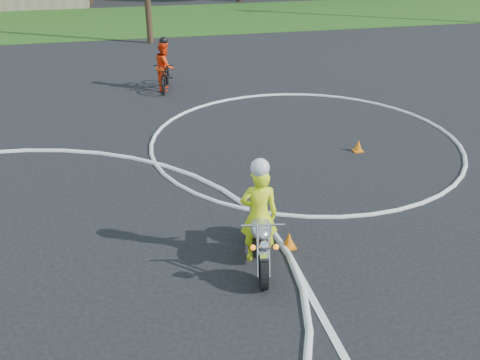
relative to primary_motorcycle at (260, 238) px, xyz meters
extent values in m
cube|color=#1E4714|center=(-5.45, 24.07, -0.49)|extent=(120.00, 10.00, 0.02)
torus|color=silver|center=(2.55, 5.07, -0.49)|extent=(8.10, 8.10, 0.10)
cylinder|color=black|center=(-0.12, -0.64, -0.21)|extent=(0.22, 0.60, 0.59)
cylinder|color=black|center=(0.12, 0.72, -0.21)|extent=(0.22, 0.60, 0.59)
cube|color=black|center=(0.01, 0.09, -0.11)|extent=(0.37, 0.58, 0.29)
ellipsoid|color=silver|center=(-0.02, -0.11, 0.26)|extent=(0.46, 0.68, 0.28)
cube|color=black|center=(0.06, 0.38, 0.23)|extent=(0.36, 0.63, 0.10)
cylinder|color=white|center=(-0.19, -0.55, 0.14)|extent=(0.10, 0.36, 0.79)
cylinder|color=white|center=(-0.02, -0.58, 0.14)|extent=(0.10, 0.36, 0.79)
cube|color=silver|center=(-0.12, -0.66, 0.11)|extent=(0.17, 0.24, 0.05)
cylinder|color=silver|center=(-0.07, -0.40, 0.50)|extent=(0.68, 0.16, 0.04)
sphere|color=white|center=(-0.13, -0.74, 0.33)|extent=(0.18, 0.18, 0.18)
sphere|color=orange|center=(-0.31, -0.69, 0.30)|extent=(0.09, 0.09, 0.09)
sphere|color=orange|center=(0.04, -0.75, 0.30)|extent=(0.09, 0.09, 0.09)
cylinder|color=silver|center=(0.24, 0.45, -0.21)|extent=(0.22, 0.79, 0.08)
imported|color=#E4FF1A|center=(0.00, 0.14, 0.37)|extent=(0.70, 0.52, 1.74)
sphere|color=silver|center=(0.00, 0.09, 1.26)|extent=(0.31, 0.31, 0.31)
imported|color=black|center=(-0.50, 10.53, -0.02)|extent=(1.00, 1.94, 0.97)
imported|color=#FD370D|center=(-0.50, 10.53, 0.31)|extent=(0.75, 0.89, 1.62)
sphere|color=black|center=(-0.50, 10.53, 1.14)|extent=(0.28, 0.28, 0.28)
cone|color=orange|center=(0.62, 0.35, -0.35)|extent=(0.22, 0.22, 0.30)
cube|color=orange|center=(0.62, 0.35, -0.49)|extent=(0.24, 0.24, 0.03)
cone|color=orange|center=(3.65, 4.11, -0.35)|extent=(0.22, 0.22, 0.30)
cube|color=orange|center=(3.65, 4.11, -0.49)|extent=(0.24, 0.24, 0.03)
camera|label=1|loc=(-2.04, -7.29, 4.86)|focal=40.00mm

